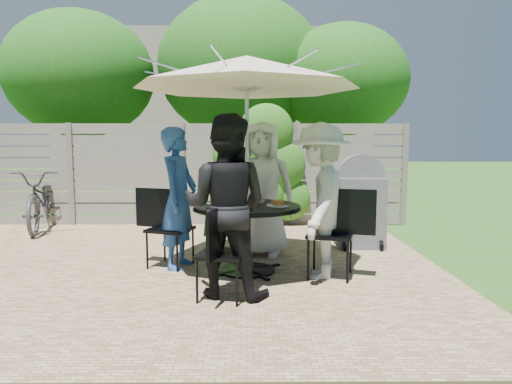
{
  "coord_description": "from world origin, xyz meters",
  "views": [
    {
      "loc": [
        1.25,
        -5.19,
        1.51
      ],
      "look_at": [
        1.3,
        0.17,
        0.92
      ],
      "focal_mm": 32.0,
      "sensor_mm": 36.0,
      "label": 1
    }
  ],
  "objects_px": {
    "plate_front": "(239,207)",
    "glass_back": "(244,196)",
    "person_right": "(320,201)",
    "bicycle": "(43,200)",
    "bbq_grill": "(360,205)",
    "patio_table": "(247,226)",
    "plate_back": "(254,199)",
    "person_left": "(179,199)",
    "glass_front": "(250,202)",
    "plate_left": "(217,202)",
    "coffee_cup": "(260,198)",
    "plate_right": "(278,204)",
    "chair_left": "(169,244)",
    "glass_left": "(222,199)",
    "chair_back": "(265,234)",
    "chair_right": "(332,252)",
    "chair_front": "(222,273)",
    "umbrella": "(247,72)",
    "person_front": "(226,207)",
    "syrup_jug": "(243,197)",
    "person_back": "(262,189)"
  },
  "relations": [
    {
      "from": "plate_front",
      "to": "glass_left",
      "type": "bearing_deg",
      "value": 121.94
    },
    {
      "from": "chair_right",
      "to": "person_right",
      "type": "bearing_deg",
      "value": 2.66
    },
    {
      "from": "person_back",
      "to": "person_front",
      "type": "distance_m",
      "value": 1.66
    },
    {
      "from": "plate_back",
      "to": "syrup_jug",
      "type": "xyz_separation_m",
      "value": [
        -0.13,
        -0.29,
        0.06
      ]
    },
    {
      "from": "bbq_grill",
      "to": "person_left",
      "type": "bearing_deg",
      "value": -154.58
    },
    {
      "from": "plate_back",
      "to": "bicycle",
      "type": "bearing_deg",
      "value": 147.81
    },
    {
      "from": "patio_table",
      "to": "plate_left",
      "type": "bearing_deg",
      "value": 166.44
    },
    {
      "from": "chair_back",
      "to": "chair_front",
      "type": "relative_size",
      "value": 0.97
    },
    {
      "from": "glass_back",
      "to": "coffee_cup",
      "type": "height_order",
      "value": "glass_back"
    },
    {
      "from": "chair_back",
      "to": "person_left",
      "type": "height_order",
      "value": "person_left"
    },
    {
      "from": "chair_left",
      "to": "person_right",
      "type": "distance_m",
      "value": 1.89
    },
    {
      "from": "bbq_grill",
      "to": "plate_right",
      "type": "bearing_deg",
      "value": -131.24
    },
    {
      "from": "plate_right",
      "to": "glass_back",
      "type": "xyz_separation_m",
      "value": [
        -0.39,
        0.36,
        0.05
      ]
    },
    {
      "from": "person_right",
      "to": "coffee_cup",
      "type": "height_order",
      "value": "person_right"
    },
    {
      "from": "chair_back",
      "to": "chair_right",
      "type": "relative_size",
      "value": 0.89
    },
    {
      "from": "patio_table",
      "to": "plate_back",
      "type": "xyz_separation_m",
      "value": [
        0.08,
        0.35,
        0.26
      ]
    },
    {
      "from": "person_back",
      "to": "glass_left",
      "type": "bearing_deg",
      "value": -105.52
    },
    {
      "from": "chair_back",
      "to": "person_left",
      "type": "relative_size",
      "value": 0.53
    },
    {
      "from": "plate_left",
      "to": "glass_front",
      "type": "distance_m",
      "value": 0.53
    },
    {
      "from": "person_right",
      "to": "bicycle",
      "type": "height_order",
      "value": "person_right"
    },
    {
      "from": "plate_back",
      "to": "bbq_grill",
      "type": "xyz_separation_m",
      "value": [
        1.51,
        0.9,
        -0.21
      ]
    },
    {
      "from": "plate_right",
      "to": "glass_front",
      "type": "bearing_deg",
      "value": -148.06
    },
    {
      "from": "chair_back",
      "to": "plate_left",
      "type": "distance_m",
      "value": 1.17
    },
    {
      "from": "umbrella",
      "to": "plate_left",
      "type": "xyz_separation_m",
      "value": [
        -0.35,
        0.08,
        -1.46
      ]
    },
    {
      "from": "person_right",
      "to": "plate_back",
      "type": "distance_m",
      "value": 0.91
    },
    {
      "from": "chair_back",
      "to": "glass_back",
      "type": "distance_m",
      "value": 0.93
    },
    {
      "from": "person_left",
      "to": "glass_front",
      "type": "distance_m",
      "value": 0.97
    },
    {
      "from": "umbrella",
      "to": "glass_front",
      "type": "relative_size",
      "value": 21.85
    },
    {
      "from": "bicycle",
      "to": "bbq_grill",
      "type": "distance_m",
      "value": 5.32
    },
    {
      "from": "plate_front",
      "to": "bbq_grill",
      "type": "xyz_separation_m",
      "value": [
        1.67,
        1.6,
        -0.21
      ]
    },
    {
      "from": "chair_left",
      "to": "person_left",
      "type": "height_order",
      "value": "person_left"
    },
    {
      "from": "chair_left",
      "to": "glass_left",
      "type": "xyz_separation_m",
      "value": [
        0.66,
        -0.27,
        0.57
      ]
    },
    {
      "from": "chair_front",
      "to": "chair_right",
      "type": "relative_size",
      "value": 0.91
    },
    {
      "from": "chair_left",
      "to": "person_front",
      "type": "distance_m",
      "value": 1.41
    },
    {
      "from": "chair_left",
      "to": "bicycle",
      "type": "height_order",
      "value": "bicycle"
    },
    {
      "from": "person_right",
      "to": "glass_front",
      "type": "bearing_deg",
      "value": -70.3
    },
    {
      "from": "person_right",
      "to": "syrup_jug",
      "type": "distance_m",
      "value": 0.89
    },
    {
      "from": "plate_left",
      "to": "person_front",
      "type": "bearing_deg",
      "value": -80.11
    },
    {
      "from": "coffee_cup",
      "to": "bicycle",
      "type": "height_order",
      "value": "bicycle"
    },
    {
      "from": "umbrella",
      "to": "plate_front",
      "type": "height_order",
      "value": "umbrella"
    },
    {
      "from": "chair_left",
      "to": "glass_back",
      "type": "bearing_deg",
      "value": 22.79
    },
    {
      "from": "chair_back",
      "to": "plate_left",
      "type": "xyz_separation_m",
      "value": [
        -0.58,
        -0.85,
        0.55
      ]
    },
    {
      "from": "plate_right",
      "to": "coffee_cup",
      "type": "distance_m",
      "value": 0.34
    },
    {
      "from": "plate_left",
      "to": "coffee_cup",
      "type": "xyz_separation_m",
      "value": [
        0.5,
        0.11,
        0.04
      ]
    },
    {
      "from": "person_back",
      "to": "glass_back",
      "type": "xyz_separation_m",
      "value": [
        -0.24,
        -0.53,
        -0.03
      ]
    },
    {
      "from": "glass_left",
      "to": "glass_front",
      "type": "xyz_separation_m",
      "value": [
        0.32,
        -0.24,
        0.0
      ]
    },
    {
      "from": "plate_front",
      "to": "glass_back",
      "type": "xyz_separation_m",
      "value": [
        0.04,
        0.63,
        0.05
      ]
    },
    {
      "from": "plate_front",
      "to": "bicycle",
      "type": "bearing_deg",
      "value": 139.22
    },
    {
      "from": "glass_back",
      "to": "plate_back",
      "type": "bearing_deg",
      "value": 30.18
    },
    {
      "from": "plate_back",
      "to": "plate_right",
      "type": "bearing_deg",
      "value": -58.56
    }
  ]
}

